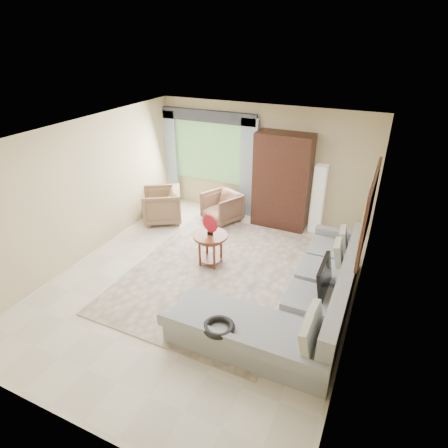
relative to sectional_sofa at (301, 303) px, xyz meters
The scene contains 17 objects.
ground 1.81m from the sectional_sofa, behind, with size 6.00×6.00×0.00m, color silver.
area_rug 1.78m from the sectional_sofa, 161.17° to the left, with size 3.00×4.00×0.02m, color #C2AF99.
sectional_sofa is the anchor object (origin of this frame).
tv_screen 0.54m from the sectional_sofa, 34.84° to the left, with size 0.06×0.74×0.48m, color black.
garden_hose 1.51m from the sectional_sofa, 121.86° to the right, with size 0.43×0.43×0.09m, color black.
coffee_table 2.06m from the sectional_sofa, 158.64° to the left, with size 0.64×0.64×0.64m.
red_disc 2.14m from the sectional_sofa, 158.64° to the left, with size 0.34×0.34×0.03m, color #A2101E.
armchair_left 4.22m from the sectional_sofa, 152.84° to the left, with size 0.83×0.86×0.78m, color brown.
armchair_right 3.55m from the sectional_sofa, 134.90° to the left, with size 0.74×0.76×0.69m, color brown.
potted_plant 4.58m from the sectional_sofa, 146.76° to the left, with size 0.45×0.39×0.49m, color #999999.
armoire 3.24m from the sectional_sofa, 113.06° to the left, with size 1.20×0.55×2.10m, color black.
floor_lamp 3.03m from the sectional_sofa, 98.33° to the left, with size 0.24×0.24×1.50m, color silver.
window 4.58m from the sectional_sofa, 134.87° to the left, with size 1.80×0.04×1.40m, color #669E59.
curtain_left 5.25m from the sectional_sofa, 143.84° to the left, with size 0.40×0.08×2.30m, color #9EB7CC.
curtain_right 3.80m from the sectional_sofa, 124.27° to the left, with size 0.40×0.08×2.30m, color #9EB7CC.
valance 4.81m from the sectional_sofa, 135.52° to the left, with size 2.40×0.12×0.26m, color #1E232D.
wall_mirror 1.70m from the sectional_sofa, 37.80° to the left, with size 0.05×1.70×1.05m.
Camera 1 is at (2.60, -4.76, 3.96)m, focal length 30.00 mm.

